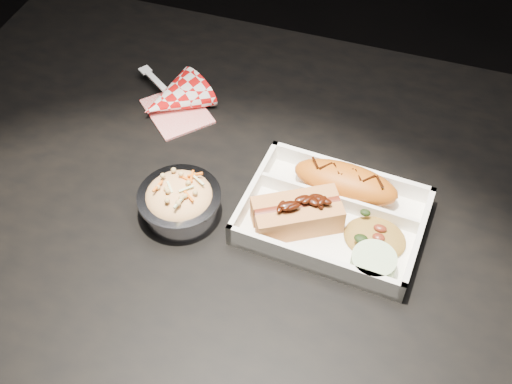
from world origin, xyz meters
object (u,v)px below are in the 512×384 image
Objects in this scene: fried_pastry at (346,182)px; hotdog at (297,213)px; food_tray at (333,219)px; napkin_fork at (173,100)px; foil_coleslaw_cup at (180,200)px; dining_table at (260,227)px.

hotdog is (-0.05, -0.08, 0.00)m from fried_pastry.
food_tray is 0.06m from hotdog.
fried_pastry is (0.00, 0.06, 0.02)m from food_tray.
napkin_fork is at bearing 115.53° from hotdog.
napkin_fork reaches higher than food_tray.
food_tray is 0.22m from foil_coleslaw_cup.
hotdog is (-0.05, -0.02, 0.02)m from food_tray.
fried_pastry is at bearing 26.81° from hotdog.
napkin_fork is (-0.10, 0.21, -0.01)m from foil_coleslaw_cup.
napkin_fork is (-0.20, 0.13, 0.11)m from dining_table.
dining_table is 7.68× the size of fried_pastry.
food_tray is 1.94× the size of hotdog.
foil_coleslaw_cup is 0.71× the size of napkin_fork.
dining_table is 10.11× the size of foil_coleslaw_cup.
napkin_fork is at bearing 157.49° from food_tray.
dining_table is 8.92× the size of hotdog.
food_tray is 0.06m from fried_pastry.
food_tray is (0.12, -0.03, 0.10)m from dining_table.
hotdog is at bearing 10.03° from foil_coleslaw_cup.
dining_table is at bearing 171.50° from food_tray.
hotdog reaches higher than food_tray.
food_tray is 1.67× the size of fried_pastry.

